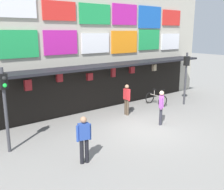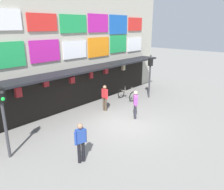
{
  "view_description": "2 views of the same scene",
  "coord_description": "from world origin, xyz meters",
  "views": [
    {
      "loc": [
        -8.33,
        -8.07,
        4.42
      ],
      "look_at": [
        -1.35,
        0.78,
        1.67
      ],
      "focal_mm": 41.84,
      "sensor_mm": 36.0,
      "label": 1
    },
    {
      "loc": [
        -8.91,
        -7.02,
        5.24
      ],
      "look_at": [
        -0.08,
        0.79,
        1.51
      ],
      "focal_mm": 35.33,
      "sensor_mm": 36.0,
      "label": 2
    }
  ],
  "objects": [
    {
      "name": "bicycle_parked",
      "position": [
        3.39,
        2.41,
        0.39
      ],
      "size": [
        0.77,
        1.19,
        1.05
      ],
      "color": "black",
      "rests_on": "ground"
    },
    {
      "name": "shopfront",
      "position": [
        0.0,
        4.57,
        3.96
      ],
      "size": [
        18.0,
        2.6,
        8.0
      ],
      "color": "#B2AD9E",
      "rests_on": "ground"
    },
    {
      "name": "ground_plane",
      "position": [
        0.0,
        0.0,
        0.0
      ],
      "size": [
        80.0,
        80.0,
        0.0
      ],
      "primitive_type": "plane",
      "color": "gray"
    },
    {
      "name": "pedestrian_in_red",
      "position": [
        0.99,
        -0.07,
        0.95
      ],
      "size": [
        0.42,
        0.4,
        1.68
      ],
      "color": "#2D2D38",
      "rests_on": "ground"
    },
    {
      "name": "traffic_light_near",
      "position": [
        -5.75,
        1.45,
        2.14
      ],
      "size": [
        0.32,
        0.34,
        3.2
      ],
      "color": "#38383D",
      "rests_on": "ground"
    },
    {
      "name": "pedestrian_in_purple",
      "position": [
        -3.99,
        -1.03,
        0.95
      ],
      "size": [
        0.52,
        0.29,
        1.68
      ],
      "color": "black",
      "rests_on": "ground"
    },
    {
      "name": "pedestrian_in_yellow",
      "position": [
        0.7,
        2.09,
        0.95
      ],
      "size": [
        0.25,
        0.53,
        1.68
      ],
      "color": "brown",
      "rests_on": "ground"
    },
    {
      "name": "traffic_light_far",
      "position": [
        4.91,
        1.47,
        2.14
      ],
      "size": [
        0.32,
        0.35,
        3.2
      ],
      "color": "#38383D",
      "rests_on": "ground"
    }
  ]
}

